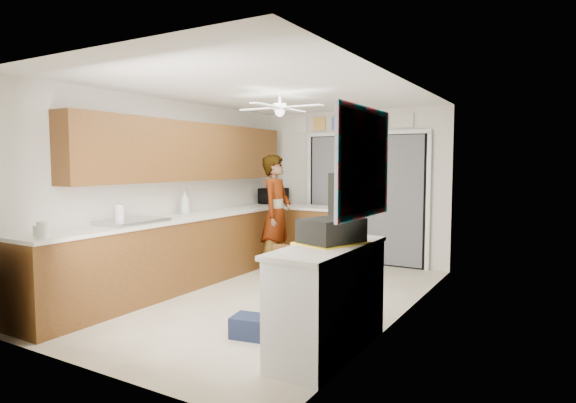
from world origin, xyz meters
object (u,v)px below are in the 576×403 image
at_px(paper_towel_roll, 119,214).
at_px(dog, 327,262).
at_px(soap_bottle, 185,202).
at_px(microwave, 274,196).
at_px(navy_crate, 250,326).
at_px(cardboard_box, 300,329).
at_px(suitcase, 332,231).
at_px(man, 276,214).

relative_size(paper_towel_roll, dog, 0.40).
bearing_deg(soap_bottle, microwave, 85.68).
distance_m(soap_bottle, navy_crate, 2.61).
height_order(microwave, soap_bottle, soap_bottle).
height_order(paper_towel_roll, dog, paper_towel_roll).
height_order(microwave, dog, microwave).
relative_size(cardboard_box, navy_crate, 1.04).
distance_m(microwave, suitcase, 4.15).
relative_size(microwave, cardboard_box, 1.41).
bearing_deg(microwave, man, -143.71).
height_order(soap_bottle, cardboard_box, soap_bottle).
xyz_separation_m(microwave, suitcase, (2.62, -3.22, -0.02)).
xyz_separation_m(suitcase, dog, (-1.17, 2.34, -0.83)).
xyz_separation_m(cardboard_box, man, (-1.65, 2.25, 0.77)).
xyz_separation_m(cardboard_box, dog, (-0.85, 2.33, 0.11)).
bearing_deg(paper_towel_roll, man, 72.77).
relative_size(microwave, dog, 0.87).
relative_size(cardboard_box, dog, 0.61).
height_order(cardboard_box, navy_crate, cardboard_box).
relative_size(suitcase, cardboard_box, 1.49).
bearing_deg(microwave, suitcase, -138.69).
distance_m(cardboard_box, navy_crate, 0.48).
xyz_separation_m(soap_bottle, paper_towel_roll, (0.09, -1.20, -0.06)).
height_order(microwave, man, man).
distance_m(microwave, dog, 1.90).
distance_m(cardboard_box, man, 2.90).
height_order(suitcase, dog, suitcase).
bearing_deg(navy_crate, cardboard_box, 21.15).
xyz_separation_m(soap_bottle, dog, (1.60, 1.18, -0.89)).
bearing_deg(microwave, cardboard_box, -142.20).
relative_size(microwave, navy_crate, 1.46).
xyz_separation_m(paper_towel_roll, dog, (1.51, 2.38, -0.83)).
bearing_deg(man, dog, -92.26).
bearing_deg(dog, man, -176.75).
distance_m(soap_bottle, dog, 2.18).
bearing_deg(man, microwave, 26.10).
bearing_deg(navy_crate, suitcase, 11.94).
xyz_separation_m(paper_towel_roll, cardboard_box, (2.36, 0.05, -0.94)).
height_order(microwave, navy_crate, microwave).
distance_m(soap_bottle, cardboard_box, 2.89).
height_order(paper_towel_roll, suitcase, paper_towel_roll).
relative_size(microwave, soap_bottle, 1.43).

